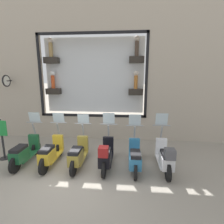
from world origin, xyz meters
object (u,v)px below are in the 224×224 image
Objects in this scene: scooter_teal_1 at (135,157)px; shop_sign_post at (2,138)px; scooter_white_0 at (165,157)px; scooter_olive_3 at (78,154)px; scooter_black_2 at (106,155)px; scooter_yellow_4 at (51,153)px; scooter_green_5 at (25,152)px.

scooter_teal_1 reaches higher than shop_sign_post.
scooter_olive_3 is (0.06, 2.78, -0.05)m from scooter_white_0.
scooter_black_2 is (-0.05, 0.93, 0.06)m from scooter_teal_1.
scooter_teal_1 is 2.78m from scooter_yellow_4.
scooter_yellow_4 is (0.06, 1.85, -0.03)m from scooter_black_2.
scooter_black_2 reaches higher than scooter_yellow_4.
scooter_teal_1 is 0.93m from scooter_black_2.
scooter_teal_1 is 3.71m from scooter_green_5.
scooter_white_0 reaches higher than scooter_black_2.
scooter_black_2 is 3.81m from shop_sign_post.
shop_sign_post is (0.37, 3.77, 0.31)m from scooter_black_2.
scooter_yellow_4 is 0.93m from scooter_green_5.
scooter_olive_3 is 1.00× the size of scooter_yellow_4.
scooter_teal_1 is 0.99× the size of scooter_black_2.
scooter_green_5 reaches higher than scooter_teal_1.
scooter_olive_3 is (0.06, 0.93, -0.04)m from scooter_black_2.
scooter_teal_1 is at bearing -90.11° from scooter_olive_3.
scooter_teal_1 is at bearing -86.61° from scooter_black_2.
scooter_green_5 is 1.10m from shop_sign_post.
scooter_olive_3 is 2.89m from shop_sign_post.
scooter_yellow_4 is at bearing 89.86° from scooter_teal_1.
scooter_black_2 is at bearing -95.60° from shop_sign_post.
shop_sign_post is (0.31, 2.85, 0.35)m from scooter_olive_3.
scooter_black_2 is at bearing -91.23° from scooter_green_5.
scooter_olive_3 is 1.85m from scooter_green_5.
shop_sign_post is at bearing 72.65° from scooter_green_5.
shop_sign_post is at bearing 80.88° from scooter_yellow_4.
scooter_green_5 is (0.00, 3.71, 0.02)m from scooter_teal_1.
scooter_green_5 reaches higher than shop_sign_post.
scooter_white_0 is 3.71m from scooter_yellow_4.
scooter_black_2 is at bearing -93.60° from scooter_olive_3.
scooter_white_0 is at bearing -90.92° from scooter_yellow_4.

